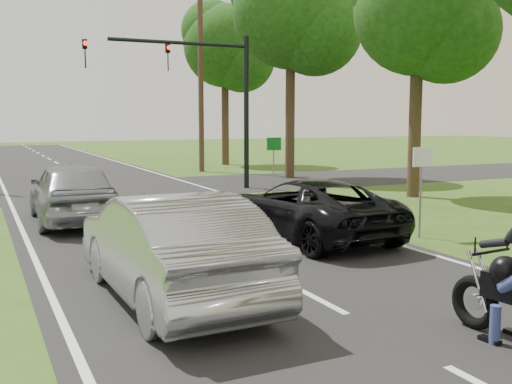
% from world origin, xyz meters
% --- Properties ---
extents(ground, '(140.00, 140.00, 0.00)m').
position_xyz_m(ground, '(0.00, 0.00, 0.00)').
color(ground, '#2F4E16').
rests_on(ground, ground).
extents(road, '(8.00, 100.00, 0.01)m').
position_xyz_m(road, '(0.00, 10.00, 0.01)').
color(road, black).
rests_on(road, ground).
extents(cross_road, '(60.00, 7.00, 0.01)m').
position_xyz_m(cross_road, '(0.00, 16.00, 0.01)').
color(cross_road, black).
rests_on(cross_road, ground).
extents(dark_suv, '(2.65, 5.17, 1.40)m').
position_xyz_m(dark_suv, '(2.25, 4.00, 0.71)').
color(dark_suv, black).
rests_on(dark_suv, road).
extents(silver_sedan, '(1.88, 5.04, 1.65)m').
position_xyz_m(silver_sedan, '(-2.03, 0.79, 0.84)').
color(silver_sedan, '#A1A2A6').
rests_on(silver_sedan, road).
extents(silver_suv, '(2.08, 4.94, 1.67)m').
position_xyz_m(silver_suv, '(-2.37, 8.54, 0.85)').
color(silver_suv, gray).
rests_on(silver_suv, road).
extents(traffic_signal, '(6.38, 0.44, 6.00)m').
position_xyz_m(traffic_signal, '(3.34, 14.00, 4.14)').
color(traffic_signal, black).
rests_on(traffic_signal, ground).
extents(utility_pole_far, '(1.60, 0.28, 10.00)m').
position_xyz_m(utility_pole_far, '(6.20, 22.00, 5.08)').
color(utility_pole_far, '#513524').
rests_on(utility_pole_far, ground).
extents(sign_white, '(0.55, 0.07, 2.12)m').
position_xyz_m(sign_white, '(4.70, 2.98, 1.60)').
color(sign_white, slate).
rests_on(sign_white, ground).
extents(sign_green, '(0.55, 0.07, 2.12)m').
position_xyz_m(sign_green, '(4.90, 10.98, 1.60)').
color(sign_green, slate).
rests_on(sign_green, ground).
extents(tree_row_c, '(4.80, 4.65, 8.76)m').
position_xyz_m(tree_row_c, '(9.75, 8.80, 6.23)').
color(tree_row_c, '#332316').
rests_on(tree_row_c, ground).
extents(tree_row_d, '(5.76, 5.58, 10.45)m').
position_xyz_m(tree_row_d, '(9.10, 16.76, 7.43)').
color(tree_row_d, '#332316').
rests_on(tree_row_d, ground).
extents(tree_row_e, '(5.28, 5.12, 9.61)m').
position_xyz_m(tree_row_e, '(9.48, 25.78, 6.83)').
color(tree_row_e, '#332316').
rests_on(tree_row_e, ground).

